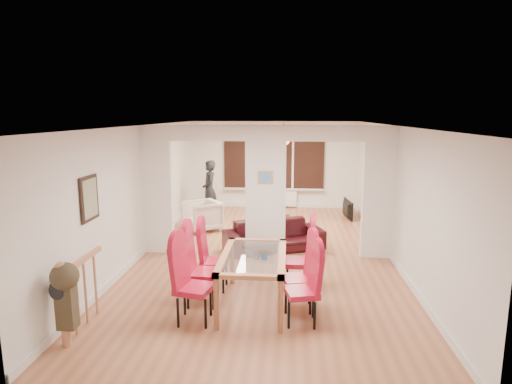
# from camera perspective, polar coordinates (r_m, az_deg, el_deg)

# --- Properties ---
(floor) EXTENTS (5.00, 9.00, 0.01)m
(floor) POSITION_cam_1_polar(r_m,az_deg,el_deg) (8.83, 1.26, -8.25)
(floor) COLOR #A36241
(floor) RESTS_ON ground
(room_walls) EXTENTS (5.00, 9.00, 2.60)m
(room_walls) POSITION_cam_1_polar(r_m,az_deg,el_deg) (8.51, 1.30, 0.07)
(room_walls) COLOR silver
(room_walls) RESTS_ON floor
(divider_wall) EXTENTS (5.00, 0.18, 2.60)m
(divider_wall) POSITION_cam_1_polar(r_m,az_deg,el_deg) (8.51, 1.30, 0.07)
(divider_wall) COLOR white
(divider_wall) RESTS_ON floor
(bay_window_blinds) EXTENTS (3.00, 0.08, 1.80)m
(bay_window_blinds) POSITION_cam_1_polar(r_m,az_deg,el_deg) (12.87, 2.39, 4.49)
(bay_window_blinds) COLOR black
(bay_window_blinds) RESTS_ON room_walls
(radiator) EXTENTS (1.40, 0.08, 0.50)m
(radiator) POSITION_cam_1_polar(r_m,az_deg,el_deg) (13.01, 2.35, -0.79)
(radiator) COLOR white
(radiator) RESTS_ON floor
(pendant_light) EXTENTS (0.36, 0.36, 0.36)m
(pendant_light) POSITION_cam_1_polar(r_m,az_deg,el_deg) (11.68, 3.69, 7.07)
(pendant_light) COLOR orange
(pendant_light) RESTS_ON room_walls
(stair_newel) EXTENTS (0.40, 1.20, 1.10)m
(stair_newel) POSITION_cam_1_polar(r_m,az_deg,el_deg) (6.25, -22.05, -11.75)
(stair_newel) COLOR #B47752
(stair_newel) RESTS_ON floor
(wall_poster) EXTENTS (0.04, 0.52, 0.67)m
(wall_poster) POSITION_cam_1_polar(r_m,az_deg,el_deg) (6.75, -21.34, -0.79)
(wall_poster) COLOR gray
(wall_poster) RESTS_ON room_walls
(pillar_photo) EXTENTS (0.30, 0.03, 0.25)m
(pillar_photo) POSITION_cam_1_polar(r_m,az_deg,el_deg) (8.36, 1.27, 1.97)
(pillar_photo) COLOR #4C8CD8
(pillar_photo) RESTS_ON divider_wall
(dining_table) EXTENTS (0.95, 1.68, 0.79)m
(dining_table) POSITION_cam_1_polar(r_m,az_deg,el_deg) (6.48, -0.36, -11.64)
(dining_table) COLOR #9E5C3A
(dining_table) RESTS_ON floor
(dining_chair_la) EXTENTS (0.54, 0.54, 1.13)m
(dining_chair_la) POSITION_cam_1_polar(r_m,az_deg,el_deg) (6.00, -8.26, -11.85)
(dining_chair_la) COLOR #A7112C
(dining_chair_la) RESTS_ON floor
(dining_chair_lb) EXTENTS (0.47, 0.47, 1.14)m
(dining_chair_lb) POSITION_cam_1_polar(r_m,az_deg,el_deg) (6.50, -7.13, -9.97)
(dining_chair_lb) COLOR #A7112C
(dining_chair_lb) RESTS_ON floor
(dining_chair_lc) EXTENTS (0.43, 0.43, 1.06)m
(dining_chair_lc) POSITION_cam_1_polar(r_m,az_deg,el_deg) (7.03, -5.62, -8.70)
(dining_chair_lc) COLOR #A7112C
(dining_chair_lc) RESTS_ON floor
(dining_chair_ra) EXTENTS (0.51, 0.51, 1.05)m
(dining_chair_ra) POSITION_cam_1_polar(r_m,az_deg,el_deg) (5.95, 6.13, -12.42)
(dining_chair_ra) COLOR #A7112C
(dining_chair_ra) RESTS_ON floor
(dining_chair_rb) EXTENTS (0.52, 0.52, 1.07)m
(dining_chair_rb) POSITION_cam_1_polar(r_m,az_deg,el_deg) (6.34, 5.65, -10.83)
(dining_chair_rb) COLOR #A7112C
(dining_chair_rb) RESTS_ON floor
(dining_chair_rc) EXTENTS (0.44, 0.44, 1.10)m
(dining_chair_rc) POSITION_cam_1_polar(r_m,az_deg,el_deg) (7.00, 5.73, -8.62)
(dining_chair_rc) COLOR #A7112C
(dining_chair_rc) RESTS_ON floor
(sofa) EXTENTS (2.21, 1.50, 0.60)m
(sofa) POSITION_cam_1_polar(r_m,az_deg,el_deg) (9.02, 2.38, -5.85)
(sofa) COLOR black
(sofa) RESTS_ON floor
(armchair) EXTENTS (1.10, 1.11, 0.73)m
(armchair) POSITION_cam_1_polar(r_m,az_deg,el_deg) (10.55, -7.16, -3.15)
(armchair) COLOR beige
(armchair) RESTS_ON floor
(person) EXTENTS (0.67, 0.55, 1.60)m
(person) POSITION_cam_1_polar(r_m,az_deg,el_deg) (11.61, -6.22, 0.29)
(person) COLOR black
(person) RESTS_ON floor
(television) EXTENTS (0.88, 0.22, 0.51)m
(television) POSITION_cam_1_polar(r_m,az_deg,el_deg) (11.95, 11.76, -2.25)
(television) COLOR black
(television) RESTS_ON floor
(coffee_table) EXTENTS (1.01, 0.63, 0.22)m
(coffee_table) POSITION_cam_1_polar(r_m,az_deg,el_deg) (11.11, 2.04, -3.75)
(coffee_table) COLOR black
(coffee_table) RESTS_ON floor
(bottle) EXTENTS (0.07, 0.07, 0.29)m
(bottle) POSITION_cam_1_polar(r_m,az_deg,el_deg) (10.93, 2.81, -2.61)
(bottle) COLOR #143F19
(bottle) RESTS_ON coffee_table
(bowl) EXTENTS (0.22, 0.22, 0.05)m
(bowl) POSITION_cam_1_polar(r_m,az_deg,el_deg) (11.11, 1.94, -3.03)
(bowl) COLOR black
(bowl) RESTS_ON coffee_table
(shoes) EXTENTS (0.26, 0.28, 0.11)m
(shoes) POSITION_cam_1_polar(r_m,az_deg,el_deg) (8.56, 0.64, -8.49)
(shoes) COLOR black
(shoes) RESTS_ON floor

